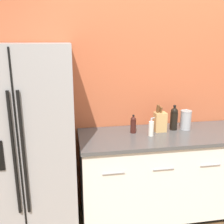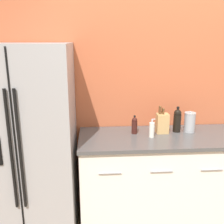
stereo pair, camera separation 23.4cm
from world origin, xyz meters
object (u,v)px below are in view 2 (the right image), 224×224
object	(u,v)px
wine_bottle	(177,120)
steel_canister	(190,122)
refrigerator	(28,143)
knife_block	(162,123)
soap_dispenser	(152,130)
oil_bottle	(134,125)

from	to	relation	value
wine_bottle	steel_canister	bearing A→B (deg)	-1.94
refrigerator	knife_block	world-z (taller)	refrigerator
steel_canister	soap_dispenser	bearing A→B (deg)	-162.22
refrigerator	soap_dispenser	bearing A→B (deg)	0.89
refrigerator	wine_bottle	size ratio (longest dim) A/B	6.94
soap_dispenser	oil_bottle	size ratio (longest dim) A/B	0.99
wine_bottle	soap_dispenser	size ratio (longest dim) A/B	1.41
oil_bottle	knife_block	bearing A→B (deg)	-0.14
knife_block	refrigerator	bearing A→B (deg)	-174.27
soap_dispenser	steel_canister	size ratio (longest dim) A/B	0.86
refrigerator	knife_block	size ratio (longest dim) A/B	6.38
soap_dispenser	knife_block	bearing A→B (deg)	40.89
wine_bottle	oil_bottle	size ratio (longest dim) A/B	1.40
knife_block	soap_dispenser	bearing A→B (deg)	-139.11
knife_block	wine_bottle	xyz separation A→B (m)	(0.16, 0.03, 0.02)
knife_block	steel_canister	xyz separation A→B (m)	(0.29, 0.02, -0.00)
soap_dispenser	oil_bottle	xyz separation A→B (m)	(-0.15, 0.11, 0.01)
knife_block	soap_dispenser	xyz separation A→B (m)	(-0.13, -0.11, -0.03)
refrigerator	steel_canister	size ratio (longest dim) A/B	8.40
soap_dispenser	wine_bottle	bearing A→B (deg)	25.60
knife_block	oil_bottle	size ratio (longest dim) A/B	1.53
soap_dispenser	oil_bottle	world-z (taller)	oil_bottle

